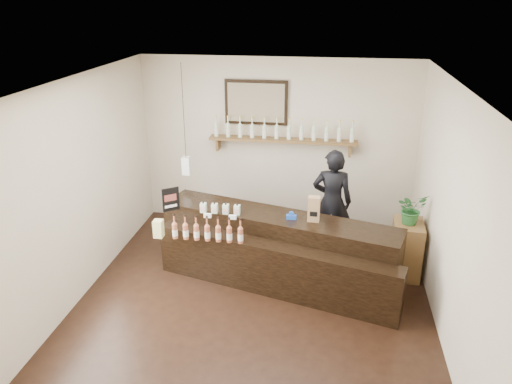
{
  "coord_description": "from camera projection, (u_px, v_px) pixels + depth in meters",
  "views": [
    {
      "loc": [
        0.87,
        -5.4,
        3.74
      ],
      "look_at": [
        -0.08,
        0.7,
        1.25
      ],
      "focal_mm": 35.0,
      "sensor_mm": 36.0,
      "label": 1
    }
  ],
  "objects": [
    {
      "name": "tape_dispenser",
      "position": [
        291.0,
        216.0,
        6.6
      ],
      "size": [
        0.13,
        0.05,
        0.11
      ],
      "color": "#1948B4",
      "rests_on": "counter"
    },
    {
      "name": "room_shell",
      "position": [
        253.0,
        178.0,
        5.84
      ],
      "size": [
        5.0,
        5.0,
        5.0
      ],
      "color": "beige",
      "rests_on": "ground"
    },
    {
      "name": "counter",
      "position": [
        276.0,
        252.0,
        6.81
      ],
      "size": [
        3.36,
        1.75,
        1.09
      ],
      "color": "black",
      "rests_on": "ground"
    },
    {
      "name": "potted_plant",
      "position": [
        411.0,
        209.0,
        6.72
      ],
      "size": [
        0.51,
        0.49,
        0.43
      ],
      "primitive_type": "imported",
      "rotation": [
        0.0,
        0.0,
        0.56
      ],
      "color": "#255C29",
      "rests_on": "side_cabinet"
    },
    {
      "name": "shopkeeper",
      "position": [
        332.0,
        195.0,
        7.41
      ],
      "size": [
        0.68,
        0.46,
        1.84
      ],
      "primitive_type": "imported",
      "rotation": [
        0.0,
        0.0,
        3.11
      ],
      "color": "black",
      "rests_on": "ground"
    },
    {
      "name": "paper_bag",
      "position": [
        314.0,
        209.0,
        6.51
      ],
      "size": [
        0.16,
        0.12,
        0.34
      ],
      "color": "olive",
      "rests_on": "counter"
    },
    {
      "name": "back_wall_decor",
      "position": [
        268.0,
        124.0,
        8.01
      ],
      "size": [
        2.66,
        0.96,
        1.69
      ],
      "color": "brown",
      "rests_on": "ground"
    },
    {
      "name": "promo_sign",
      "position": [
        171.0,
        199.0,
        6.82
      ],
      "size": [
        0.2,
        0.16,
        0.33
      ],
      "color": "black",
      "rests_on": "counter"
    },
    {
      "name": "ground",
      "position": [
        254.0,
        301.0,
        6.47
      ],
      "size": [
        5.0,
        5.0,
        0.0
      ],
      "primitive_type": "plane",
      "color": "black",
      "rests_on": "ground"
    },
    {
      "name": "side_cabinet",
      "position": [
        406.0,
        249.0,
        6.95
      ],
      "size": [
        0.43,
        0.57,
        0.8
      ],
      "color": "brown",
      "rests_on": "ground"
    }
  ]
}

